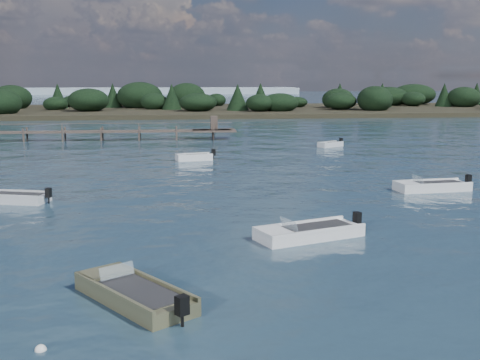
{
  "coord_description": "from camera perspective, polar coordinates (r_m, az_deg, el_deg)",
  "views": [
    {
      "loc": [
        -0.57,
        -22.19,
        7.33
      ],
      "look_at": [
        3.36,
        14.0,
        1.0
      ],
      "focal_mm": 45.0,
      "sensor_mm": 36.0,
      "label": 1
    }
  ],
  "objects": [
    {
      "name": "buoy_b",
      "position": [
        28.78,
        8.28,
        -5.0
      ],
      "size": [
        0.32,
        0.32,
        0.32
      ],
      "primitive_type": "sphere",
      "color": "white",
      "rests_on": "ground"
    },
    {
      "name": "dinghy_near_olive",
      "position": [
        20.4,
        -10.02,
        -10.85
      ],
      "size": [
        4.28,
        4.98,
        1.27
      ],
      "color": "#656343",
      "rests_on": "ground"
    },
    {
      "name": "dinghy_mid_grey",
      "position": [
        37.82,
        -20.83,
        -1.72
      ],
      "size": [
        4.7,
        2.76,
        1.17
      ],
      "color": "silver",
      "rests_on": "ground"
    },
    {
      "name": "far_headland",
      "position": [
        124.96,
        5.66,
        7.35
      ],
      "size": [
        190.0,
        40.0,
        5.8
      ],
      "color": "black",
      "rests_on": "ground"
    },
    {
      "name": "buoy_a",
      "position": [
        17.74,
        -18.38,
        -15.07
      ],
      "size": [
        0.32,
        0.32,
        0.32
      ],
      "primitive_type": "sphere",
      "color": "white",
      "rests_on": "ground"
    },
    {
      "name": "dinghy_mid_white_a",
      "position": [
        27.8,
        6.54,
        -5.14
      ],
      "size": [
        5.37,
        3.46,
        1.25
      ],
      "color": "silver",
      "rests_on": "ground"
    },
    {
      "name": "dinghy_mid_white_b",
      "position": [
        40.83,
        17.72,
        -0.71
      ],
      "size": [
        5.19,
        2.26,
        1.27
      ],
      "color": "silver",
      "rests_on": "ground"
    },
    {
      "name": "tender_far_white",
      "position": [
        52.88,
        -4.36,
        2.05
      ],
      "size": [
        3.56,
        1.92,
        1.19
      ],
      "color": "silver",
      "rests_on": "ground"
    },
    {
      "name": "ground",
      "position": [
        82.52,
        -5.8,
        4.72
      ],
      "size": [
        400.0,
        400.0,
        0.0
      ],
      "primitive_type": "plane",
      "color": "#192C3A",
      "rests_on": "ground"
    },
    {
      "name": "tender_far_grey_b",
      "position": [
        63.59,
        8.57,
        3.27
      ],
      "size": [
        3.03,
        2.37,
        1.07
      ],
      "color": "silver",
      "rests_on": "ground"
    }
  ]
}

